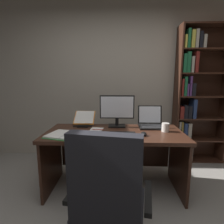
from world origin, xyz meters
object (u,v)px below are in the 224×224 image
at_px(keyboard, 117,134).
at_px(notepad, 96,130).
at_px(reading_stand_with_book, 84,119).
at_px(office_chair, 108,208).
at_px(laptop, 151,123).
at_px(pen, 98,129).
at_px(desk, 114,146).
at_px(bookshelf, 195,96).
at_px(monitor, 117,111).
at_px(computer_mouse, 144,134).
at_px(open_binder, 66,135).
at_px(coffee_mug, 165,127).

height_order(keyboard, notepad, keyboard).
bearing_deg(reading_stand_with_book, office_chair, -71.97).
height_order(laptop, pen, laptop).
xyz_separation_m(desk, keyboard, (0.03, -0.22, 0.22)).
relative_size(bookshelf, monitor, 4.87).
relative_size(laptop, computer_mouse, 3.10).
relative_size(desk, computer_mouse, 15.70).
height_order(laptop, notepad, laptop).
bearing_deg(notepad, pen, 0.00).
bearing_deg(pen, open_binder, -143.56).
xyz_separation_m(office_chair, notepad, (-0.20, 0.95, 0.31)).
bearing_deg(bookshelf, coffee_mug, -128.21).
bearing_deg(open_binder, pen, 51.90).
height_order(reading_stand_with_book, pen, reading_stand_with_book).
distance_m(reading_stand_with_book, pen, 0.35).
bearing_deg(pen, monitor, 40.28).
bearing_deg(office_chair, reading_stand_with_book, 117.65).
xyz_separation_m(office_chair, laptop, (0.50, 1.15, 0.37)).
relative_size(laptop, reading_stand_with_book, 1.15).
xyz_separation_m(open_binder, notepad, (0.30, 0.23, -0.01)).
relative_size(office_chair, pen, 7.40).
xyz_separation_m(office_chair, keyboard, (0.05, 0.76, 0.32)).
bearing_deg(monitor, bookshelf, 27.24).
relative_size(laptop, notepad, 1.53).
xyz_separation_m(desk, notepad, (-0.23, -0.03, 0.21)).
height_order(desk, reading_stand_with_book, reading_stand_with_book).
bearing_deg(desk, coffee_mug, -4.86).
relative_size(reading_stand_with_book, notepad, 1.34).
relative_size(keyboard, coffee_mug, 4.06).
height_order(computer_mouse, pen, computer_mouse).
bearing_deg(laptop, open_binder, -156.25).
distance_m(computer_mouse, coffee_mug, 0.33).
xyz_separation_m(bookshelf, reading_stand_with_book, (-1.71, -0.58, -0.26)).
distance_m(bookshelf, monitor, 1.43).
xyz_separation_m(keyboard, notepad, (-0.25, 0.18, -0.01)).
distance_m(computer_mouse, open_binder, 0.85).
relative_size(computer_mouse, coffee_mug, 1.01).
relative_size(computer_mouse, reading_stand_with_book, 0.37).
distance_m(keyboard, open_binder, 0.55).
relative_size(bookshelf, laptop, 6.81).
bearing_deg(reading_stand_with_book, desk, -29.00).
height_order(desk, laptop, laptop).
bearing_deg(reading_stand_with_book, notepad, -54.00).
bearing_deg(keyboard, monitor, 90.00).
height_order(monitor, notepad, monitor).
bearing_deg(notepad, monitor, 37.99).
distance_m(laptop, keyboard, 0.60).
height_order(open_binder, notepad, open_binder).
distance_m(computer_mouse, pen, 0.57).
distance_m(monitor, computer_mouse, 0.52).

